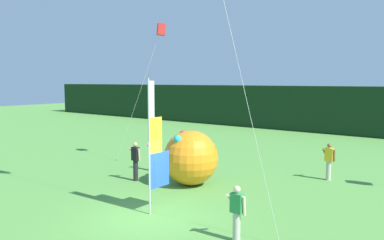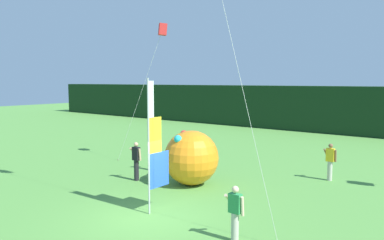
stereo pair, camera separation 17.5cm
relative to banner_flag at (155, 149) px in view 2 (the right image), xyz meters
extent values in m
plane|color=#518E3D|center=(0.10, -0.44, -2.23)|extent=(120.00, 120.00, 0.00)
cube|color=black|center=(0.10, 24.38, -0.18)|extent=(80.00, 2.40, 4.10)
cylinder|color=#B7B7BC|center=(0.00, -0.29, 0.10)|extent=(0.06, 0.06, 4.65)
cube|color=blue|center=(0.00, 0.22, -0.77)|extent=(0.02, 0.97, 1.24)
cube|color=yellow|center=(0.00, 0.04, 0.47)|extent=(0.02, 0.60, 1.24)
cube|color=white|center=(0.00, -0.15, 1.71)|extent=(0.02, 0.23, 1.24)
cylinder|color=black|center=(-3.55, 2.47, -1.76)|extent=(0.22, 0.22, 0.94)
cube|color=black|center=(-3.55, 2.47, -0.98)|extent=(0.36, 0.20, 0.61)
sphere|color=tan|center=(-3.55, 2.47, -0.55)|extent=(0.20, 0.20, 0.20)
cylinder|color=tan|center=(-3.78, 2.53, -0.90)|extent=(0.09, 0.48, 0.42)
cylinder|color=tan|center=(-3.32, 2.47, -1.00)|extent=(0.09, 0.14, 0.56)
cylinder|color=#B7B2A3|center=(3.41, 7.96, -1.78)|extent=(0.22, 0.22, 0.89)
cube|color=yellow|center=(3.41, 7.96, -1.04)|extent=(0.36, 0.20, 0.60)
sphere|color=brown|center=(3.41, 7.96, -0.62)|extent=(0.20, 0.20, 0.20)
cylinder|color=brown|center=(3.18, 8.02, -0.96)|extent=(0.09, 0.48, 0.42)
cylinder|color=brown|center=(3.64, 7.97, -1.06)|extent=(0.09, 0.14, 0.56)
cylinder|color=brown|center=(-4.28, 4.33, -1.81)|extent=(0.22, 0.22, 0.84)
cube|color=red|center=(-4.28, 4.33, -1.10)|extent=(0.36, 0.20, 0.57)
sphere|color=tan|center=(-4.28, 4.33, -0.70)|extent=(0.20, 0.20, 0.20)
cylinder|color=tan|center=(-4.51, 4.40, -1.04)|extent=(0.09, 0.48, 0.42)
cylinder|color=tan|center=(-4.05, 4.34, -1.14)|extent=(0.09, 0.14, 0.56)
cylinder|color=#B7B2A3|center=(3.49, -0.38, -1.81)|extent=(0.22, 0.22, 0.84)
cube|color=#2D8E4C|center=(3.49, -0.38, -1.11)|extent=(0.36, 0.20, 0.56)
sphere|color=beige|center=(3.49, -0.38, -0.71)|extent=(0.20, 0.20, 0.20)
cylinder|color=beige|center=(3.26, -0.32, -1.06)|extent=(0.09, 0.48, 0.42)
cylinder|color=beige|center=(3.72, -0.37, -1.16)|extent=(0.09, 0.14, 0.56)
sphere|color=orange|center=(-1.14, 3.47, -1.03)|extent=(2.40, 2.40, 2.40)
sphere|color=red|center=(-1.80, 3.76, -0.06)|extent=(0.34, 0.34, 0.34)
sphere|color=#23B2C6|center=(-1.25, 2.70, -0.11)|extent=(0.34, 0.34, 0.34)
sphere|color=yellow|center=(-2.17, 3.79, -0.49)|extent=(0.34, 0.34, 0.34)
cylinder|color=silver|center=(2.95, 0.05, 3.77)|extent=(3.29, 0.19, 12.00)
cylinder|color=brown|center=(-7.58, 4.83, -2.19)|extent=(0.03, 0.03, 0.08)
cylinder|color=silver|center=(-6.37, 5.45, 1.43)|extent=(2.43, 1.25, 7.33)
cube|color=red|center=(-5.17, 6.06, 5.09)|extent=(0.61, 0.62, 0.65)
camera|label=1|loc=(8.78, -9.35, 2.32)|focal=35.26mm
camera|label=2|loc=(8.92, -9.24, 2.32)|focal=35.26mm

